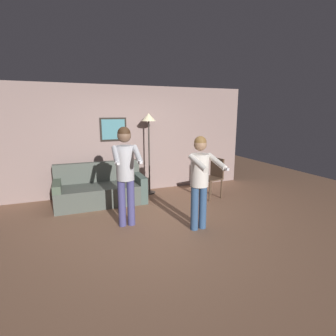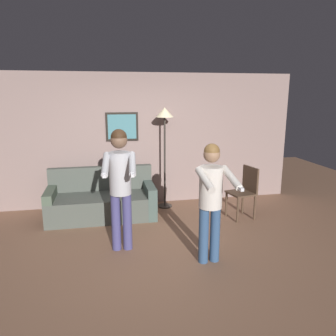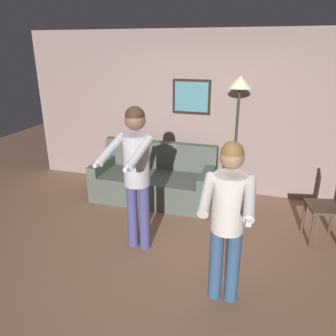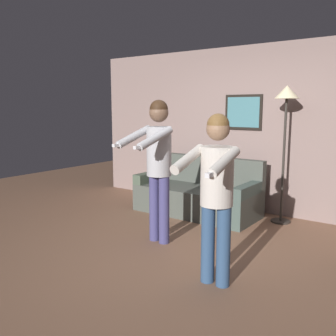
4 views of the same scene
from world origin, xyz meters
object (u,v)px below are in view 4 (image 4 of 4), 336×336
at_px(torchiere_lamp, 286,108).
at_px(person_standing_right, 216,185).
at_px(person_standing_left, 158,157).
at_px(couch, 198,196).

xyz_separation_m(torchiere_lamp, person_standing_right, (0.17, -2.28, -0.68)).
xyz_separation_m(person_standing_left, person_standing_right, (1.12, -0.59, -0.10)).
bearing_deg(person_standing_right, person_standing_left, 152.34).
height_order(couch, person_standing_left, person_standing_left).
bearing_deg(person_standing_right, couch, 125.28).
bearing_deg(person_standing_right, torchiere_lamp, 94.27).
bearing_deg(torchiere_lamp, couch, -165.93).
distance_m(torchiere_lamp, person_standing_left, 2.02).
relative_size(couch, torchiere_lamp, 0.98).
relative_size(person_standing_left, person_standing_right, 1.09).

